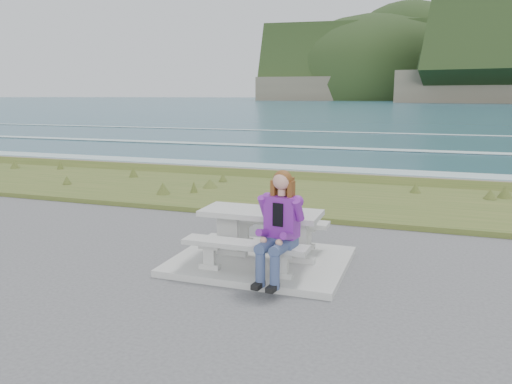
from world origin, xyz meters
TOP-DOWN VIEW (x-y plane):
  - concrete_slab at (0.00, 0.00)m, footprint 2.60×2.10m
  - picnic_table at (0.00, 0.00)m, footprint 1.80×0.75m
  - bench_landward at (0.00, -0.70)m, footprint 1.80×0.35m
  - bench_seaward at (0.00, 0.70)m, footprint 1.80×0.35m
  - grass_verge at (0.00, 5.00)m, footprint 160.00×4.50m
  - shore_drop at (0.00, 7.90)m, footprint 160.00×0.80m
  - ocean at (0.00, 25.09)m, footprint 1600.00×1600.00m
  - seated_woman at (0.50, -0.84)m, footprint 0.52×0.80m

SIDE VIEW (x-z plane):
  - ocean at x=0.00m, z-range -1.79..-1.70m
  - grass_verge at x=0.00m, z-range -0.11..0.11m
  - shore_drop at x=0.00m, z-range -1.10..1.10m
  - concrete_slab at x=0.00m, z-range 0.00..0.10m
  - bench_landward at x=0.00m, z-range 0.22..0.67m
  - bench_seaward at x=0.00m, z-range 0.22..0.67m
  - seated_woman at x=0.50m, z-range -0.10..1.39m
  - picnic_table at x=0.00m, z-range 0.31..1.06m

